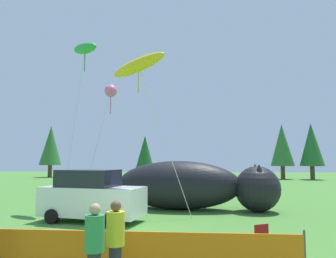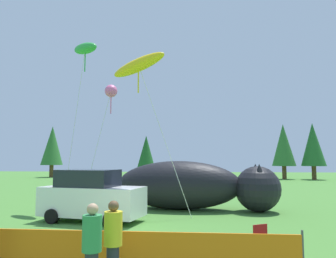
% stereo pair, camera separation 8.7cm
% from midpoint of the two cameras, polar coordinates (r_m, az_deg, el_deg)
% --- Properties ---
extents(ground_plane, '(120.00, 120.00, 0.00)m').
position_cam_midpoint_polar(ground_plane, '(10.63, -9.50, -19.25)').
color(ground_plane, '#477F33').
extents(parked_car, '(4.51, 2.61, 2.15)m').
position_cam_midpoint_polar(parked_car, '(14.36, -13.33, -11.32)').
color(parked_car, white).
rests_on(parked_car, ground).
extents(folding_chair, '(0.65, 0.65, 0.87)m').
position_cam_midpoint_polar(folding_chair, '(9.26, 16.28, -17.94)').
color(folding_chair, maroon).
rests_on(folding_chair, ground).
extents(inflatable_cat, '(8.50, 3.24, 2.50)m').
position_cam_midpoint_polar(inflatable_cat, '(17.20, 4.19, -10.07)').
color(inflatable_cat, black).
rests_on(inflatable_cat, ground).
extents(safety_fence, '(8.71, 0.10, 1.05)m').
position_cam_midpoint_polar(safety_fence, '(8.01, -10.88, -20.36)').
color(safety_fence, orange).
rests_on(safety_fence, ground).
extents(spectator_in_white_shirt, '(0.38, 0.38, 1.72)m').
position_cam_midpoint_polar(spectator_in_white_shirt, '(7.12, -9.52, -18.45)').
color(spectator_in_white_shirt, '#2D2D38').
rests_on(spectator_in_white_shirt, ground).
extents(spectator_in_blue_shirt, '(0.38, 0.38, 1.73)m').
position_cam_midpoint_polar(spectator_in_blue_shirt, '(6.76, -13.08, -19.10)').
color(spectator_in_blue_shirt, '#2D2D38').
rests_on(spectator_in_blue_shirt, ground).
extents(kite_pink_octopus, '(1.72, 1.03, 6.82)m').
position_cam_midpoint_polar(kite_pink_octopus, '(18.96, -10.09, 6.43)').
color(kite_pink_octopus, silver).
rests_on(kite_pink_octopus, ground).
extents(kite_green_fish, '(1.89, 1.81, 9.10)m').
position_cam_midpoint_polar(kite_green_fish, '(19.03, -14.40, 13.36)').
color(kite_green_fish, silver).
rests_on(kite_green_fish, ground).
extents(kite_yellow_hero, '(3.84, 1.73, 7.56)m').
position_cam_midpoint_polar(kite_yellow_hero, '(15.39, -5.30, 10.97)').
color(kite_yellow_hero, silver).
rests_on(kite_yellow_hero, ground).
extents(horizon_tree_east, '(3.08, 3.08, 7.35)m').
position_cam_midpoint_polar(horizon_tree_east, '(46.48, 19.19, -2.68)').
color(horizon_tree_east, brown).
rests_on(horizon_tree_east, ground).
extents(horizon_tree_west, '(3.18, 3.18, 7.59)m').
position_cam_midpoint_polar(horizon_tree_west, '(51.73, -19.80, -2.75)').
color(horizon_tree_west, brown).
rests_on(horizon_tree_west, ground).
extents(horizon_tree_mid, '(3.10, 3.10, 7.39)m').
position_cam_midpoint_polar(horizon_tree_mid, '(46.82, 23.65, -2.51)').
color(horizon_tree_mid, brown).
rests_on(horizon_tree_mid, ground).
extents(horizon_tree_northeast, '(2.51, 2.51, 6.00)m').
position_cam_midpoint_polar(horizon_tree_northeast, '(46.46, -4.10, -3.99)').
color(horizon_tree_northeast, brown).
rests_on(horizon_tree_northeast, ground).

